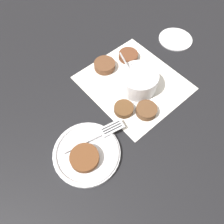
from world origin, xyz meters
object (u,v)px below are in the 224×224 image
object	(u,v)px
sauce_bowl	(138,81)
extra_saucer	(176,39)
fritter_on_plate	(84,158)
fork	(100,133)
serving_plate	(87,153)

from	to	relation	value
sauce_bowl	extra_saucer	world-z (taller)	sauce_bowl
fritter_on_plate	extra_saucer	size ratio (longest dim) A/B	0.61
sauce_bowl	fork	distance (m)	0.20
serving_plate	fork	xyz separation A→B (m)	(0.02, -0.06, 0.01)
fritter_on_plate	fork	size ratio (longest dim) A/B	0.42
extra_saucer	fork	bearing A→B (deg)	111.90
fritter_on_plate	extra_saucer	xyz separation A→B (m)	(0.21, -0.50, -0.02)
fork	extra_saucer	distance (m)	0.47
serving_plate	fork	world-z (taller)	fork
extra_saucer	fritter_on_plate	bearing A→B (deg)	112.71
sauce_bowl	fritter_on_plate	world-z (taller)	sauce_bowl
fork	serving_plate	bearing A→B (deg)	111.36
fork	extra_saucer	bearing A→B (deg)	-68.10
serving_plate	fritter_on_plate	size ratio (longest dim) A/B	2.38
serving_plate	fritter_on_plate	distance (m)	0.03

